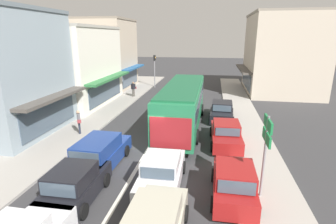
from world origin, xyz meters
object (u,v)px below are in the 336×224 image
object	(u,v)px
pedestrian_with_handbag_near	(133,88)
pedestrian_browsing_midblock	(79,120)
wagon_behind_bus_near	(100,153)
traffic_light_downstreet	(155,66)
hatchback_queue_far_back	(156,224)
city_bus	(183,103)
parked_sedan_kerb_third	(222,111)
hatchback_adjacent_lane_lead	(75,185)
parked_sedan_kerb_second	(226,134)
sedan_behind_bus_mid	(162,173)
parked_hatchback_kerb_front	(234,183)
directional_road_sign	(267,138)

from	to	relation	value
pedestrian_with_handbag_near	pedestrian_browsing_midblock	world-z (taller)	same
wagon_behind_bus_near	traffic_light_downstreet	distance (m)	22.01
hatchback_queue_far_back	pedestrian_with_handbag_near	xyz separation A→B (m)	(-6.91, 20.17, 0.36)
city_bus	parked_sedan_kerb_third	bearing A→B (deg)	41.27
pedestrian_browsing_midblock	pedestrian_with_handbag_near	bearing A→B (deg)	88.60
hatchback_queue_far_back	hatchback_adjacent_lane_lead	world-z (taller)	same
city_bus	parked_sedan_kerb_second	xyz separation A→B (m)	(3.04, -2.65, -1.22)
sedan_behind_bus_mid	parked_sedan_kerb_second	bearing A→B (deg)	60.61
parked_hatchback_kerb_front	traffic_light_downstreet	bearing A→B (deg)	110.06
directional_road_sign	pedestrian_browsing_midblock	bearing A→B (deg)	153.60
hatchback_adjacent_lane_lead	wagon_behind_bus_near	bearing A→B (deg)	94.37
parked_sedan_kerb_second	pedestrian_with_handbag_near	xyz separation A→B (m)	(-9.47, 11.42, 0.40)
traffic_light_downstreet	pedestrian_with_handbag_near	bearing A→B (deg)	-99.03
hatchback_queue_far_back	traffic_light_downstreet	distance (m)	27.18
pedestrian_browsing_midblock	city_bus	bearing A→B (deg)	22.63
pedestrian_with_handbag_near	pedestrian_browsing_midblock	distance (m)	11.58
parked_hatchback_kerb_front	parked_sedan_kerb_second	world-z (taller)	parked_hatchback_kerb_front
parked_sedan_kerb_second	traffic_light_downstreet	xyz separation A→B (m)	(-8.48, 17.69, 2.19)
hatchback_adjacent_lane_lead	hatchback_queue_far_back	bearing A→B (deg)	-24.40
hatchback_adjacent_lane_lead	wagon_behind_bus_near	world-z (taller)	wagon_behind_bus_near
city_bus	parked_sedan_kerb_second	bearing A→B (deg)	-41.08
city_bus	traffic_light_downstreet	size ratio (longest dim) A/B	2.59
parked_sedan_kerb_third	pedestrian_browsing_midblock	world-z (taller)	pedestrian_browsing_midblock
pedestrian_with_handbag_near	city_bus	bearing A→B (deg)	-53.75
hatchback_queue_far_back	traffic_light_downstreet	size ratio (longest dim) A/B	0.89
pedestrian_browsing_midblock	parked_hatchback_kerb_front	bearing A→B (deg)	-29.77
parked_sedan_kerb_second	pedestrian_browsing_midblock	world-z (taller)	pedestrian_browsing_midblock
traffic_light_downstreet	pedestrian_with_handbag_near	size ratio (longest dim) A/B	2.58
city_bus	wagon_behind_bus_near	size ratio (longest dim) A/B	2.39
parked_sedan_kerb_second	directional_road_sign	distance (m)	6.09
sedan_behind_bus_mid	wagon_behind_bus_near	xyz separation A→B (m)	(-3.49, 1.25, 0.08)
hatchback_adjacent_lane_lead	directional_road_sign	distance (m)	7.91
pedestrian_browsing_midblock	traffic_light_downstreet	bearing A→B (deg)	85.90
wagon_behind_bus_near	parked_sedan_kerb_second	xyz separation A→B (m)	(6.52, 4.13, -0.08)
parked_sedan_kerb_second	parked_sedan_kerb_third	xyz separation A→B (m)	(-0.12, 5.21, 0.00)
sedan_behind_bus_mid	parked_hatchback_kerb_front	distance (m)	3.15
directional_road_sign	pedestrian_with_handbag_near	xyz separation A→B (m)	(-10.70, 17.03, -1.64)
traffic_light_downstreet	directional_road_sign	distance (m)	25.23
hatchback_queue_far_back	city_bus	bearing A→B (deg)	92.42
traffic_light_downstreet	pedestrian_browsing_midblock	bearing A→B (deg)	-94.10
parked_sedan_kerb_second	directional_road_sign	xyz separation A→B (m)	(1.23, -5.60, 2.04)
city_bus	traffic_light_downstreet	bearing A→B (deg)	109.88
traffic_light_downstreet	directional_road_sign	xyz separation A→B (m)	(9.70, -23.29, -0.15)
city_bus	pedestrian_browsing_midblock	xyz separation A→B (m)	(-6.72, -2.80, -0.81)
city_bus	directional_road_sign	bearing A→B (deg)	-62.67
pedestrian_with_handbag_near	pedestrian_browsing_midblock	bearing A→B (deg)	-91.40
traffic_light_downstreet	parked_sedan_kerb_third	bearing A→B (deg)	-56.19
parked_sedan_kerb_third	city_bus	bearing A→B (deg)	-138.73
hatchback_adjacent_lane_lead	directional_road_sign	xyz separation A→B (m)	(7.52, 1.45, 1.99)
sedan_behind_bus_mid	pedestrian_browsing_midblock	world-z (taller)	pedestrian_browsing_midblock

